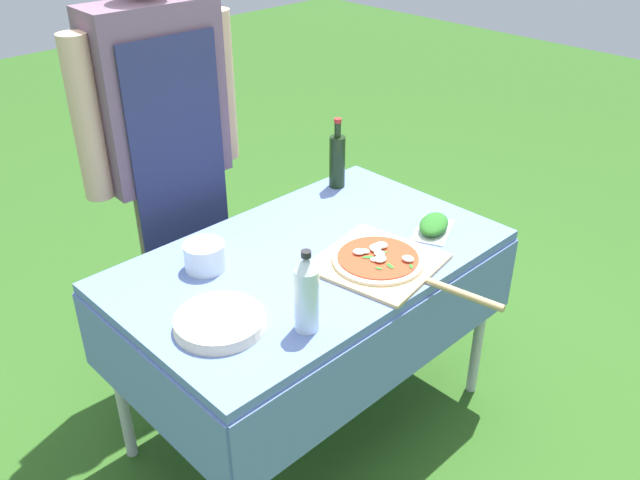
% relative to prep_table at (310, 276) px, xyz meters
% --- Properties ---
extents(ground_plane, '(12.00, 12.00, 0.00)m').
position_rel_prep_table_xyz_m(ground_plane, '(0.00, 0.00, -0.67)').
color(ground_plane, '#2D5B1E').
extents(prep_table, '(1.32, 0.81, 0.75)m').
position_rel_prep_table_xyz_m(prep_table, '(0.00, 0.00, 0.00)').
color(prep_table, '#607AB7').
rests_on(prep_table, ground).
extents(person_cook, '(0.64, 0.23, 1.71)m').
position_rel_prep_table_xyz_m(person_cook, '(-0.11, 0.67, 0.34)').
color(person_cook, '#70604C').
rests_on(person_cook, ground).
extents(pizza_on_peel, '(0.42, 0.64, 0.05)m').
position_rel_prep_table_xyz_m(pizza_on_peel, '(0.13, -0.21, 0.10)').
color(pizza_on_peel, tan).
rests_on(pizza_on_peel, prep_table).
extents(oil_bottle, '(0.06, 0.06, 0.28)m').
position_rel_prep_table_xyz_m(oil_bottle, '(0.45, 0.31, 0.20)').
color(oil_bottle, black).
rests_on(oil_bottle, prep_table).
extents(water_bottle, '(0.07, 0.07, 0.26)m').
position_rel_prep_table_xyz_m(water_bottle, '(-0.28, -0.28, 0.20)').
color(water_bottle, silver).
rests_on(water_bottle, prep_table).
extents(herb_container, '(0.22, 0.18, 0.05)m').
position_rel_prep_table_xyz_m(herb_container, '(0.43, -0.19, 0.11)').
color(herb_container, silver).
rests_on(herb_container, prep_table).
extents(mixing_tub, '(0.13, 0.13, 0.09)m').
position_rel_prep_table_xyz_m(mixing_tub, '(-0.29, 0.18, 0.13)').
color(mixing_tub, silver).
rests_on(mixing_tub, prep_table).
extents(plate_stack, '(0.27, 0.27, 0.03)m').
position_rel_prep_table_xyz_m(plate_stack, '(-0.45, -0.10, 0.10)').
color(plate_stack, beige).
rests_on(plate_stack, prep_table).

